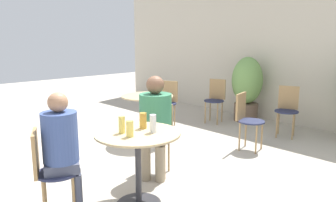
# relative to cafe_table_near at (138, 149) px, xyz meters

# --- Properties ---
(storefront_wall) EXTENTS (10.00, 0.06, 3.00)m
(storefront_wall) POSITION_rel_cafe_table_near_xyz_m (-0.13, 4.05, 0.93)
(storefront_wall) COLOR beige
(storefront_wall) RESTS_ON ground_plane
(cafe_table_near) EXTENTS (0.82, 0.82, 0.74)m
(cafe_table_near) POSITION_rel_cafe_table_near_xyz_m (0.00, 0.00, 0.00)
(cafe_table_near) COLOR #2D2D33
(cafe_table_near) RESTS_ON ground_plane
(cafe_table_far) EXTENTS (0.81, 0.81, 0.74)m
(cafe_table_far) POSITION_rel_cafe_table_near_xyz_m (-1.48, 1.38, -0.00)
(cafe_table_far) COLOR #2D2D33
(cafe_table_far) RESTS_ON ground_plane
(bistro_chair_0) EXTENTS (0.43, 0.43, 0.83)m
(bistro_chair_0) POSITION_rel_cafe_table_near_xyz_m (-0.46, 0.68, -0.06)
(bistro_chair_0) COLOR #232847
(bistro_chair_0) RESTS_ON ground_plane
(bistro_chair_1) EXTENTS (0.42, 0.43, 0.83)m
(bistro_chair_1) POSITION_rel_cafe_table_near_xyz_m (-0.36, -0.74, -0.06)
(bistro_chair_1) COLOR #232847
(bistro_chair_1) RESTS_ON ground_plane
(bistro_chair_2) EXTENTS (0.40, 0.42, 0.83)m
(bistro_chair_2) POSITION_rel_cafe_table_near_xyz_m (-1.50, 3.13, -0.06)
(bistro_chair_2) COLOR #232847
(bistro_chair_2) RESTS_ON ground_plane
(bistro_chair_3) EXTENTS (0.41, 0.39, 0.83)m
(bistro_chair_3) POSITION_rel_cafe_table_near_xyz_m (-0.20, 2.17, -0.06)
(bistro_chair_3) COLOR #232847
(bistro_chair_3) RESTS_ON ground_plane
(bistro_chair_4) EXTENTS (0.41, 0.42, 0.83)m
(bistro_chair_4) POSITION_rel_cafe_table_near_xyz_m (-0.11, 3.26, -0.06)
(bistro_chair_4) COLOR #232847
(bistro_chair_4) RESTS_ON ground_plane
(bistro_chair_5) EXTENTS (0.41, 0.43, 0.83)m
(bistro_chair_5) POSITION_rel_cafe_table_near_xyz_m (-1.95, 2.27, -0.06)
(bistro_chair_5) COLOR #232847
(bistro_chair_5) RESTS_ON ground_plane
(seated_person_0) EXTENTS (0.46, 0.47, 1.20)m
(seated_person_0) POSITION_rel_cafe_table_near_xyz_m (-0.39, 0.56, 0.14)
(seated_person_0) COLOR gray
(seated_person_0) RESTS_ON ground_plane
(seated_person_1) EXTENTS (0.37, 0.38, 1.16)m
(seated_person_1) POSITION_rel_cafe_table_near_xyz_m (-0.30, -0.62, 0.12)
(seated_person_1) COLOR #42475B
(seated_person_1) RESTS_ON ground_plane
(beer_glass_0) EXTENTS (0.07, 0.07, 0.16)m
(beer_glass_0) POSITION_rel_cafe_table_near_xyz_m (-0.07, 0.13, 0.25)
(beer_glass_0) COLOR #B28433
(beer_glass_0) RESTS_ON cafe_table_near
(beer_glass_1) EXTENTS (0.06, 0.06, 0.16)m
(beer_glass_1) POSITION_rel_cafe_table_near_xyz_m (-0.09, -0.12, 0.25)
(beer_glass_1) COLOR #DBC65B
(beer_glass_1) RESTS_ON cafe_table_near
(beer_glass_2) EXTENTS (0.07, 0.07, 0.15)m
(beer_glass_2) POSITION_rel_cafe_table_near_xyz_m (0.06, -0.13, 0.24)
(beer_glass_2) COLOR #DBC65B
(beer_glass_2) RESTS_ON cafe_table_near
(beer_glass_3) EXTENTS (0.06, 0.06, 0.17)m
(beer_glass_3) POSITION_rel_cafe_table_near_xyz_m (0.10, 0.11, 0.26)
(beer_glass_3) COLOR silver
(beer_glass_3) RESTS_ON cafe_table_near
(potted_plant_0) EXTENTS (0.59, 0.59, 1.26)m
(potted_plant_0) POSITION_rel_cafe_table_near_xyz_m (-1.14, 3.64, 0.12)
(potted_plant_0) COLOR brown
(potted_plant_0) RESTS_ON ground_plane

